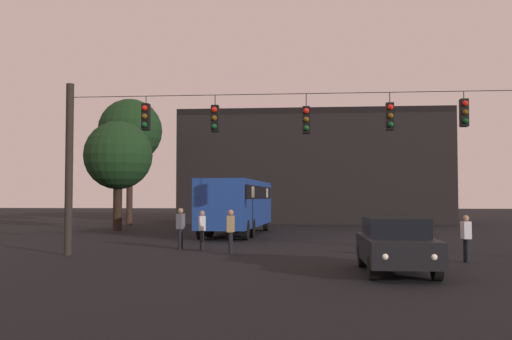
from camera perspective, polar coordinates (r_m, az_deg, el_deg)
name	(u,v)px	position (r m, az deg, el deg)	size (l,w,h in m)	color
ground_plane	(303,239)	(30.06, 4.52, -6.60)	(168.00, 168.00, 0.00)	black
overhead_signal_span	(301,150)	(20.95, 4.27, 1.93)	(16.97, 0.44, 6.23)	black
city_bus	(238,201)	(33.52, -1.76, -3.01)	(3.04, 11.11, 3.00)	navy
car_near_right	(396,244)	(16.99, 13.19, -6.91)	(1.84, 4.36, 1.52)	black
pedestrian_crossing_left	(231,229)	(22.08, -2.43, -5.66)	(0.25, 0.36, 1.63)	black
pedestrian_crossing_center	(466,236)	(20.48, 19.42, -5.96)	(0.28, 0.38, 1.51)	black
pedestrian_crossing_right	(202,228)	(23.81, -5.17, -5.54)	(0.34, 0.42, 1.56)	black
pedestrian_near_bus	(180,226)	(24.19, -7.22, -5.33)	(0.31, 0.40, 1.66)	black
corner_building	(314,169)	(51.66, 5.52, 0.10)	(21.60, 10.97, 9.07)	black
tree_left_silhouette	(130,131)	(46.62, -11.93, 3.63)	(4.86, 4.86, 9.60)	#2D2116
tree_behind_building	(118,156)	(38.54, -13.02, 1.33)	(4.30, 4.30, 6.89)	black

